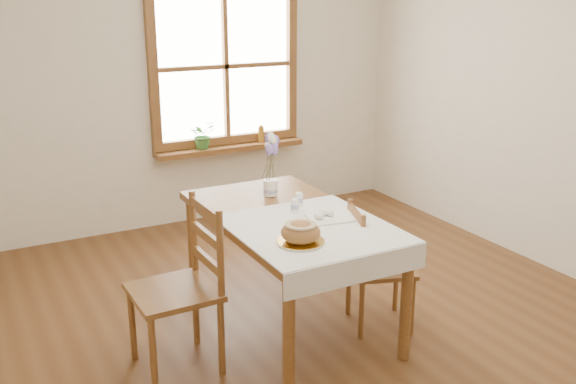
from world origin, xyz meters
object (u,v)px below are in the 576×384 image
chair_right (381,266)px  bread_plate (301,242)px  chair_left (173,289)px  flower_vase (271,189)px  dining_table (288,227)px

chair_right → bread_plate: size_ratio=3.18×
chair_right → bread_plate: 0.79m
chair_left → bread_plate: (0.66, -0.30, 0.27)m
bread_plate → flower_vase: bearing=73.9°
bread_plate → dining_table: bearing=69.7°
chair_right → flower_vase: flower_vase is taller
bread_plate → flower_vase: (0.25, 0.88, 0.04)m
dining_table → chair_left: bearing=-167.2°
flower_vase → bread_plate: bearing=-106.1°
chair_left → flower_vase: (0.91, 0.58, 0.31)m
chair_left → flower_vase: 1.12m
bread_plate → flower_vase: flower_vase is taller
chair_right → dining_table: bearing=76.3°
chair_left → chair_right: bearing=83.0°
chair_left → chair_right: (1.34, -0.14, -0.08)m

